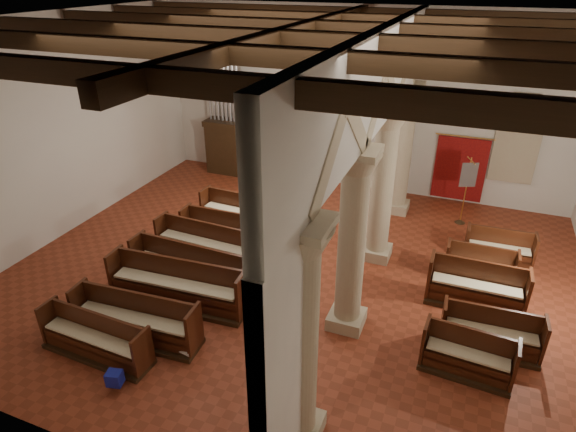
# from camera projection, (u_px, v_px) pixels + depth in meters

# --- Properties ---
(floor) EXTENTS (14.00, 14.00, 0.00)m
(floor) POSITION_uv_depth(u_px,v_px,m) (294.00, 272.00, 12.39)
(floor) COLOR maroon
(floor) RESTS_ON ground
(ceiling) EXTENTS (14.00, 14.00, 0.00)m
(ceiling) POSITION_uv_depth(u_px,v_px,m) (296.00, 22.00, 9.63)
(ceiling) COLOR black
(ceiling) RESTS_ON wall_back
(wall_back) EXTENTS (14.00, 0.02, 6.00)m
(wall_back) POSITION_uv_depth(u_px,v_px,m) (359.00, 102.00, 15.97)
(wall_back) COLOR beige
(wall_back) RESTS_ON floor
(wall_front) EXTENTS (14.00, 0.02, 6.00)m
(wall_front) POSITION_uv_depth(u_px,v_px,m) (125.00, 322.00, 6.05)
(wall_front) COLOR beige
(wall_front) RESTS_ON floor
(wall_left) EXTENTS (0.02, 12.00, 6.00)m
(wall_left) POSITION_uv_depth(u_px,v_px,m) (58.00, 129.00, 13.29)
(wall_left) COLOR beige
(wall_left) RESTS_ON floor
(ceiling_beams) EXTENTS (13.80, 11.80, 0.30)m
(ceiling_beams) POSITION_uv_depth(u_px,v_px,m) (296.00, 32.00, 9.71)
(ceiling_beams) COLOR black
(ceiling_beams) RESTS_ON wall_back
(arcade) EXTENTS (0.90, 11.90, 6.00)m
(arcade) POSITION_uv_depth(u_px,v_px,m) (374.00, 149.00, 10.16)
(arcade) COLOR tan
(arcade) RESTS_ON floor
(window_back) EXTENTS (1.00, 0.03, 2.20)m
(window_back) POSITION_uv_depth(u_px,v_px,m) (517.00, 143.00, 14.69)
(window_back) COLOR #367A5F
(window_back) RESTS_ON wall_back
(pipe_organ) EXTENTS (2.10, 0.85, 4.40)m
(pipe_organ) POSITION_uv_depth(u_px,v_px,m) (234.00, 138.00, 17.77)
(pipe_organ) COLOR black
(pipe_organ) RESTS_ON floor
(lectern) EXTENTS (0.62, 0.66, 1.26)m
(lectern) POSITION_uv_depth(u_px,v_px,m) (250.00, 162.00, 17.93)
(lectern) COLOR #361F11
(lectern) RESTS_ON floor
(dossal_curtain) EXTENTS (1.80, 0.07, 2.17)m
(dossal_curtain) POSITION_uv_depth(u_px,v_px,m) (460.00, 169.00, 15.60)
(dossal_curtain) COLOR #9C1511
(dossal_curtain) RESTS_ON floor
(processional_banner) EXTENTS (0.46, 0.58, 2.12)m
(processional_banner) POSITION_uv_depth(u_px,v_px,m) (464.00, 200.00, 14.42)
(processional_banner) COLOR black
(processional_banner) RESTS_ON floor
(hymnal_box_a) EXTENTS (0.33, 0.29, 0.28)m
(hymnal_box_a) POSITION_uv_depth(u_px,v_px,m) (115.00, 378.00, 8.86)
(hymnal_box_a) COLOR navy
(hymnal_box_a) RESTS_ON floor
(hymnal_box_b) EXTENTS (0.40, 0.37, 0.33)m
(hymnal_box_b) POSITION_uv_depth(u_px,v_px,m) (180.00, 322.00, 10.22)
(hymnal_box_b) COLOR navy
(hymnal_box_b) RESTS_ON floor
(hymnal_box_c) EXTENTS (0.32, 0.28, 0.28)m
(hymnal_box_c) POSITION_uv_depth(u_px,v_px,m) (226.00, 256.00, 12.61)
(hymnal_box_c) COLOR navy
(hymnal_box_c) RESTS_ON floor
(tube_heater_a) EXTENTS (1.14, 0.43, 0.11)m
(tube_heater_a) POSITION_uv_depth(u_px,v_px,m) (103.00, 348.00, 9.66)
(tube_heater_a) COLOR silver
(tube_heater_a) RESTS_ON floor
(tube_heater_b) EXTENTS (0.93, 0.23, 0.09)m
(tube_heater_b) POSITION_uv_depth(u_px,v_px,m) (172.00, 346.00, 9.71)
(tube_heater_b) COLOR silver
(tube_heater_b) RESTS_ON floor
(nave_pew_0) EXTENTS (2.45, 0.72, 0.95)m
(nave_pew_0) POSITION_uv_depth(u_px,v_px,m) (96.00, 343.00, 9.58)
(nave_pew_0) COLOR black
(nave_pew_0) RESTS_ON floor
(nave_pew_1) EXTENTS (2.81, 0.89, 1.06)m
(nave_pew_1) POSITION_uv_depth(u_px,v_px,m) (137.00, 325.00, 10.01)
(nave_pew_1) COLOR black
(nave_pew_1) RESTS_ON floor
(nave_pew_2) EXTENTS (3.33, 0.96, 1.13)m
(nave_pew_2) POSITION_uv_depth(u_px,v_px,m) (178.00, 291.00, 11.04)
(nave_pew_2) COLOR black
(nave_pew_2) RESTS_ON floor
(nave_pew_3) EXTENTS (3.23, 0.83, 1.09)m
(nave_pew_3) POSITION_uv_depth(u_px,v_px,m) (192.00, 274.00, 11.64)
(nave_pew_3) COLOR black
(nave_pew_3) RESTS_ON floor
(nave_pew_4) EXTENTS (3.21, 0.83, 1.04)m
(nave_pew_4) POSITION_uv_depth(u_px,v_px,m) (212.00, 250.00, 12.68)
(nave_pew_4) COLOR black
(nave_pew_4) RESTS_ON floor
(nave_pew_5) EXTENTS (2.97, 0.76, 1.04)m
(nave_pew_5) POSITION_uv_depth(u_px,v_px,m) (233.00, 238.00, 13.25)
(nave_pew_5) COLOR black
(nave_pew_5) RESTS_ON floor
(nave_pew_6) EXTENTS (3.12, 0.86, 1.05)m
(nave_pew_6) POSITION_uv_depth(u_px,v_px,m) (249.00, 219.00, 14.24)
(nave_pew_6) COLOR black
(nave_pew_6) RESTS_ON floor
(aisle_pew_0) EXTENTS (1.74, 0.75, 0.96)m
(aisle_pew_0) POSITION_uv_depth(u_px,v_px,m) (467.00, 360.00, 9.15)
(aisle_pew_0) COLOR black
(aisle_pew_0) RESTS_ON floor
(aisle_pew_1) EXTENTS (1.97, 0.73, 0.95)m
(aisle_pew_1) POSITION_uv_depth(u_px,v_px,m) (490.00, 337.00, 9.72)
(aisle_pew_1) COLOR black
(aisle_pew_1) RESTS_ON floor
(aisle_pew_2) EXTENTS (2.15, 0.75, 1.10)m
(aisle_pew_2) POSITION_uv_depth(u_px,v_px,m) (475.00, 292.00, 10.99)
(aisle_pew_2) COLOR black
(aisle_pew_2) RESTS_ON floor
(aisle_pew_3) EXTENTS (1.67, 0.65, 0.96)m
(aisle_pew_3) POSITION_uv_depth(u_px,v_px,m) (479.00, 270.00, 11.86)
(aisle_pew_3) COLOR black
(aisle_pew_3) RESTS_ON floor
(aisle_pew_4) EXTENTS (1.72, 0.73, 0.98)m
(aisle_pew_4) POSITION_uv_depth(u_px,v_px,m) (498.00, 253.00, 12.56)
(aisle_pew_4) COLOR black
(aisle_pew_4) RESTS_ON floor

